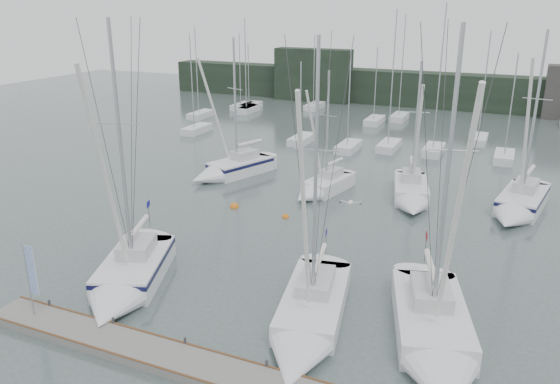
{
  "coord_description": "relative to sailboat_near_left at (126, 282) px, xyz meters",
  "views": [
    {
      "loc": [
        10.19,
        -21.25,
        14.71
      ],
      "look_at": [
        -1.39,
        5.0,
        4.73
      ],
      "focal_mm": 35.0,
      "sensor_mm": 36.0,
      "label": 1
    }
  ],
  "objects": [
    {
      "name": "sailboat_mid_d",
      "position": [
        18.85,
        20.75,
        0.01
      ],
      "size": [
        4.29,
        9.21,
        13.94
      ],
      "rotation": [
        0.0,
        0.0,
        -0.17
      ],
      "color": "silver",
      "rests_on": "ground"
    },
    {
      "name": "seagull",
      "position": [
        11.54,
        2.13,
        5.52
      ],
      "size": [
        0.94,
        0.43,
        0.18
      ],
      "rotation": [
        0.0,
        0.0,
        0.17
      ],
      "color": "silver",
      "rests_on": "ground"
    },
    {
      "name": "mast_forest",
      "position": [
        4.27,
        44.01,
        -0.17
      ],
      "size": [
        60.34,
        26.84,
        14.8
      ],
      "color": "silver",
      "rests_on": "ground"
    },
    {
      "name": "far_treeline",
      "position": [
        7.77,
        62.91,
        1.86
      ],
      "size": [
        90.0,
        4.0,
        5.0
      ],
      "primitive_type": "cube",
      "color": "black",
      "rests_on": "ground"
    },
    {
      "name": "buoy_a",
      "position": [
        3.51,
        13.42,
        -0.64
      ],
      "size": [
        0.53,
        0.53,
        0.53
      ],
      "primitive_type": "sphere",
      "color": "orange",
      "rests_on": "ground"
    },
    {
      "name": "sailboat_near_center",
      "position": [
        10.27,
        0.13,
        -0.13
      ],
      "size": [
        4.78,
        10.63,
        14.5
      ],
      "rotation": [
        0.0,
        0.0,
        0.19
      ],
      "color": "silver",
      "rests_on": "ground"
    },
    {
      "name": "buoy_c",
      "position": [
        -0.86,
        13.74,
        -0.64
      ],
      "size": [
        0.7,
        0.7,
        0.7
      ],
      "primitive_type": "sphere",
      "color": "orange",
      "rests_on": "ground"
    },
    {
      "name": "dock_banner",
      "position": [
        -2.04,
        -4.09,
        2.01
      ],
      "size": [
        0.58,
        0.07,
        3.81
      ],
      "rotation": [
        0.0,
        0.0,
        0.03
      ],
      "color": "#A8ABB0",
      "rests_on": "dock"
    },
    {
      "name": "sailboat_mid_c",
      "position": [
        11.26,
        20.02,
        -0.04
      ],
      "size": [
        4.3,
        8.4,
        11.47
      ],
      "rotation": [
        0.0,
        0.0,
        0.23
      ],
      "color": "silver",
      "rests_on": "ground"
    },
    {
      "name": "far_building_left",
      "position": [
        -12.23,
        60.91,
        3.36
      ],
      "size": [
        12.0,
        3.0,
        8.0
      ],
      "primitive_type": "cube",
      "color": "black",
      "rests_on": "ground"
    },
    {
      "name": "dock",
      "position": [
        7.77,
        -4.09,
        -0.44
      ],
      "size": [
        24.0,
        2.0,
        0.4
      ],
      "primitive_type": "cube",
      "color": "slate",
      "rests_on": "ground"
    },
    {
      "name": "sailboat_near_left",
      "position": [
        0.0,
        0.0,
        0.0
      ],
      "size": [
        6.06,
        9.4,
        15.12
      ],
      "rotation": [
        0.0,
        0.0,
        0.36
      ],
      "color": "silver",
      "rests_on": "ground"
    },
    {
      "name": "sailboat_mid_a",
      "position": [
        -4.98,
        20.24,
        0.02
      ],
      "size": [
        5.55,
        8.76,
        12.85
      ],
      "rotation": [
        0.0,
        0.0,
        -0.37
      ],
      "color": "silver",
      "rests_on": "ground"
    },
    {
      "name": "sailboat_mid_b",
      "position": [
        4.09,
        19.03,
        -0.11
      ],
      "size": [
        3.74,
        7.11,
        10.54
      ],
      "rotation": [
        0.0,
        0.0,
        -0.22
      ],
      "color": "silver",
      "rests_on": "ground"
    },
    {
      "name": "sailboat_near_right",
      "position": [
        16.01,
        1.0,
        -0.04
      ],
      "size": [
        5.79,
        10.49,
        15.14
      ],
      "rotation": [
        0.0,
        0.0,
        0.27
      ],
      "color": "silver",
      "rests_on": "ground"
    },
    {
      "name": "ground",
      "position": [
        7.77,
        0.91,
        -0.64
      ],
      "size": [
        160.0,
        160.0,
        0.0
      ],
      "primitive_type": "plane",
      "color": "#445350",
      "rests_on": "ground"
    }
  ]
}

